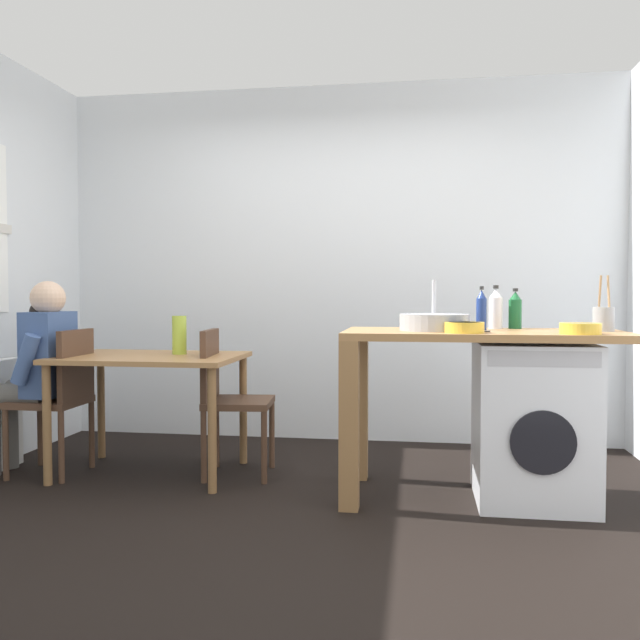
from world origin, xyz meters
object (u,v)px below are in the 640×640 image
Objects in this scene: seated_person at (36,366)px; mixing_bowl at (464,327)px; chair_person_seat at (61,393)px; vase at (179,335)px; chair_opposite at (227,393)px; dining_table at (151,371)px; bottle_tall_green at (481,310)px; utensil_crock at (604,318)px; colander at (580,328)px; bottle_squat_brown at (496,309)px; bottle_clear_small at (515,310)px; washing_machine at (533,422)px.

seated_person is 2.62m from mixing_bowl.
vase is at bearing -73.64° from chair_person_seat.
chair_opposite is 4.47× the size of mixing_bowl.
dining_table is 0.28m from vase.
bottle_tall_green is (2.69, -0.02, 0.36)m from seated_person.
utensil_crock reaches higher than dining_table.
colander is at bearing -123.70° from utensil_crock.
vase is (-1.93, 0.08, -0.17)m from bottle_squat_brown.
bottle_tall_green is 1.04× the size of bottle_clear_small.
vase is (-0.33, 0.06, 0.35)m from chair_opposite.
colander is (2.44, -0.43, 0.31)m from dining_table.
colander is at bearing -9.98° from dining_table.
dining_table is 2.12m from bottle_squat_brown.
utensil_crock reaches higher than colander.
chair_opposite is 0.75× the size of seated_person.
chair_opposite is at bearing 173.76° from bottle_tall_green.
chair_person_seat is 4.50× the size of colander.
bottle_squat_brown reaches higher than chair_person_seat.
bottle_squat_brown is (1.60, -0.02, 0.53)m from chair_opposite.
bottle_tall_green reaches higher than bottle_clear_small.
bottle_squat_brown is 1.25× the size of colander.
bottle_squat_brown reaches higher than washing_machine.
bottle_squat_brown is (2.79, 0.12, 0.36)m from seated_person.
colander reaches higher than chair_person_seat.
dining_table is 2.50m from colander.
bottle_squat_brown is (0.09, 0.14, 0.00)m from bottle_tall_green.
bottle_tall_green is at bearing -123.23° from bottle_squat_brown.
seated_person is (-0.16, 0.00, 0.16)m from chair_person_seat.
vase is (-2.47, 0.26, -0.13)m from utensil_crock.
dining_table is at bearing 176.48° from bottle_tall_green.
colander reaches higher than washing_machine.
washing_machine is (2.96, -0.11, -0.24)m from seated_person.
washing_machine is 4.28× the size of mixing_bowl.
washing_machine is 0.59m from colander.
chair_opposite is 0.48m from vase.
chair_person_seat is 3.87× the size of bottle_clear_small.
colander is at bearing -49.26° from washing_machine.
chair_person_seat is 4.47× the size of mixing_bowl.
utensil_crock reaches higher than vase.
dining_table is 1.22× the size of chair_person_seat.
bottle_clear_small is 0.78× the size of utensil_crock.
chair_person_seat is at bearing -163.93° from vase.
vase is (-1.84, 0.22, -0.17)m from bottle_tall_green.
dining_table is at bearing -178.64° from bottle_clear_small.
bottle_tall_green is 1.21× the size of colander.
seated_person is at bearing 90.00° from chair_person_seat.
bottle_squat_brown is at bearing 161.78° from utensil_crock.
mixing_bowl is 0.79m from utensil_crock.
washing_machine is (1.78, -0.25, -0.08)m from chair_opposite.
bottle_clear_small is at bearing 84.78° from chair_opposite.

